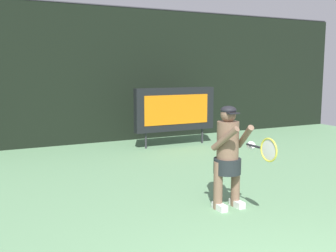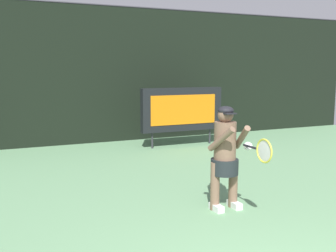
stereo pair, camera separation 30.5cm
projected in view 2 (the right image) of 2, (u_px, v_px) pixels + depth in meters
backdrop_screen at (78, 75)px, 10.39m from camera, size 18.00×0.12×3.66m
scoreboard at (182, 109)px, 10.20m from camera, size 2.20×0.21×1.50m
tennis_player at (225, 154)px, 5.58m from camera, size 0.53×0.59×1.47m
tennis_racket at (263, 151)px, 5.01m from camera, size 0.03×0.60×0.31m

